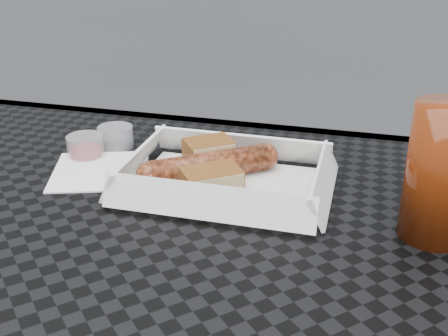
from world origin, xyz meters
name	(u,v)px	position (x,y,z in m)	size (l,w,h in m)	color
patio_table	(91,306)	(0.00, 0.00, 0.67)	(0.80, 0.80, 0.74)	black
food_tray	(226,185)	(0.11, 0.17, 0.75)	(0.22, 0.15, 0.00)	white
bratwurst	(210,166)	(0.08, 0.18, 0.77)	(0.16, 0.13, 0.03)	brown
bread_near	(209,154)	(0.07, 0.21, 0.77)	(0.06, 0.04, 0.04)	brown
bread_far	(211,183)	(0.10, 0.13, 0.77)	(0.07, 0.04, 0.03)	brown
veg_garnish	(276,209)	(0.18, 0.12, 0.75)	(0.03, 0.03, 0.00)	#DC5609
napkin	(100,171)	(-0.06, 0.17, 0.75)	(0.12, 0.12, 0.00)	white
condiment_cup_sauce	(86,146)	(-0.10, 0.21, 0.76)	(0.05, 0.05, 0.03)	maroon
condiment_cup_empty	(116,137)	(-0.08, 0.25, 0.76)	(0.05, 0.05, 0.03)	silver
drink_glass	(442,173)	(0.34, 0.11, 0.82)	(0.07, 0.07, 0.14)	#5A1D07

